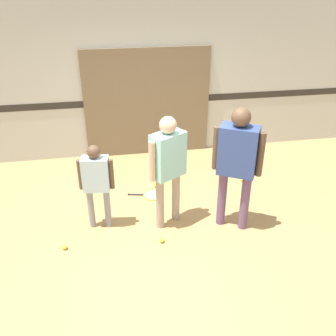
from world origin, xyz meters
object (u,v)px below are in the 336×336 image
(person_instructor, at_px, (168,161))
(racket_spare_on_floor, at_px, (152,195))
(person_student_right, at_px, (237,157))
(tennis_ball_near_instructor, at_px, (162,240))
(tennis_ball_stray_right, at_px, (65,247))
(tennis_ball_by_spare_racket, at_px, (156,185))
(tennis_ball_stray_left, at_px, (242,180))
(person_student_left, at_px, (96,178))

(person_instructor, bearing_deg, racket_spare_on_floor, 69.05)
(person_student_right, distance_m, tennis_ball_near_instructor, 1.44)
(person_instructor, height_order, racket_spare_on_floor, person_instructor)
(tennis_ball_stray_right, bearing_deg, tennis_ball_by_spare_racket, 43.97)
(tennis_ball_near_instructor, xyz_separation_m, tennis_ball_stray_left, (1.57, 1.33, 0.00))
(tennis_ball_by_spare_racket, bearing_deg, racket_spare_on_floor, -113.00)
(person_student_right, relative_size, tennis_ball_stray_left, 25.71)
(tennis_ball_stray_left, bearing_deg, tennis_ball_by_spare_racket, 177.65)
(tennis_ball_by_spare_racket, bearing_deg, tennis_ball_stray_right, -136.03)
(person_instructor, xyz_separation_m, tennis_ball_by_spare_racket, (-0.03, 0.97, -0.93))
(person_instructor, relative_size, person_student_right, 0.92)
(tennis_ball_near_instructor, xyz_separation_m, tennis_ball_stray_right, (-1.23, 0.08, 0.00))
(person_student_left, distance_m, tennis_ball_by_spare_racket, 1.46)
(racket_spare_on_floor, bearing_deg, tennis_ball_near_instructor, 101.14)
(person_instructor, distance_m, person_student_left, 0.96)
(person_instructor, bearing_deg, person_student_right, -44.89)
(racket_spare_on_floor, height_order, tennis_ball_stray_right, tennis_ball_stray_right)
(person_student_right, distance_m, tennis_ball_by_spare_racket, 1.79)
(tennis_ball_near_instructor, distance_m, tennis_ball_stray_right, 1.24)
(person_student_right, height_order, tennis_ball_stray_left, person_student_right)
(person_student_right, xyz_separation_m, tennis_ball_by_spare_racket, (-0.88, 1.18, -1.02))
(racket_spare_on_floor, bearing_deg, tennis_ball_by_spare_racket, -100.67)
(person_student_left, height_order, tennis_ball_stray_left, person_student_left)
(tennis_ball_stray_left, bearing_deg, person_instructor, -147.26)
(tennis_ball_by_spare_racket, bearing_deg, person_instructor, -88.31)
(person_student_left, bearing_deg, tennis_ball_near_instructor, -24.96)
(person_instructor, distance_m, tennis_ball_stray_right, 1.71)
(person_instructor, distance_m, racket_spare_on_floor, 1.21)
(person_instructor, height_order, tennis_ball_stray_left, person_instructor)
(racket_spare_on_floor, relative_size, tennis_ball_by_spare_racket, 8.74)
(person_student_right, xyz_separation_m, tennis_ball_stray_right, (-2.24, -0.13, -1.02))
(person_instructor, height_order, tennis_ball_by_spare_racket, person_instructor)
(person_instructor, relative_size, tennis_ball_by_spare_racket, 23.71)
(tennis_ball_by_spare_racket, height_order, tennis_ball_stray_right, same)
(person_student_left, relative_size, tennis_ball_stray_left, 18.44)
(person_student_left, bearing_deg, racket_spare_on_floor, 47.19)
(tennis_ball_near_instructor, bearing_deg, tennis_ball_stray_left, 40.24)
(person_student_right, relative_size, tennis_ball_stray_right, 25.71)
(racket_spare_on_floor, xyz_separation_m, tennis_ball_stray_right, (-1.26, -1.07, 0.02))
(person_student_left, xyz_separation_m, tennis_ball_stray_left, (2.35, 0.83, -0.72))
(tennis_ball_near_instructor, relative_size, tennis_ball_stray_right, 1.00)
(tennis_ball_stray_left, bearing_deg, tennis_ball_near_instructor, -139.76)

